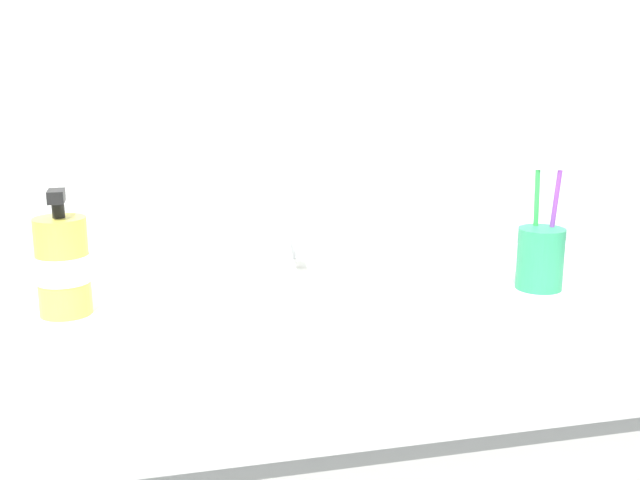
# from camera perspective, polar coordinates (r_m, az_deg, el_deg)

# --- Properties ---
(tiled_wall_back) EXTENTS (2.27, 0.04, 2.40)m
(tiled_wall_back) POSITION_cam_1_polar(r_m,az_deg,el_deg) (1.29, -3.22, 15.23)
(tiled_wall_back) COLOR silver
(tiled_wall_back) RESTS_ON ground
(sink_basin) EXTENTS (0.47, 0.47, 0.10)m
(sink_basin) POSITION_cam_1_polar(r_m,az_deg,el_deg) (1.03, 0.39, -6.91)
(sink_basin) COLOR white
(sink_basin) RESTS_ON vanity_counter
(faucet) EXTENTS (0.02, 0.16, 0.12)m
(faucet) POSITION_cam_1_polar(r_m,az_deg,el_deg) (1.22, -2.15, 0.71)
(faucet) COLOR silver
(faucet) RESTS_ON sink_basin
(toothbrush_cup) EXTENTS (0.07, 0.07, 0.09)m
(toothbrush_cup) POSITION_cam_1_polar(r_m,az_deg,el_deg) (1.15, 16.04, -1.34)
(toothbrush_cup) COLOR #2D9966
(toothbrush_cup) RESTS_ON vanity_counter
(toothbrush_green) EXTENTS (0.02, 0.03, 0.19)m
(toothbrush_green) POSITION_cam_1_polar(r_m,az_deg,el_deg) (1.16, 15.77, 2.18)
(toothbrush_green) COLOR green
(toothbrush_green) RESTS_ON toothbrush_cup
(toothbrush_purple) EXTENTS (0.03, 0.01, 0.19)m
(toothbrush_purple) POSITION_cam_1_polar(r_m,az_deg,el_deg) (1.15, 17.02, 2.12)
(toothbrush_purple) COLOR purple
(toothbrush_purple) RESTS_ON toothbrush_cup
(soap_dispenser) EXTENTS (0.07, 0.07, 0.17)m
(soap_dispenser) POSITION_cam_1_polar(r_m,az_deg,el_deg) (1.05, -18.56, -1.80)
(soap_dispenser) COLOR #DBCC4C
(soap_dispenser) RESTS_ON vanity_counter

